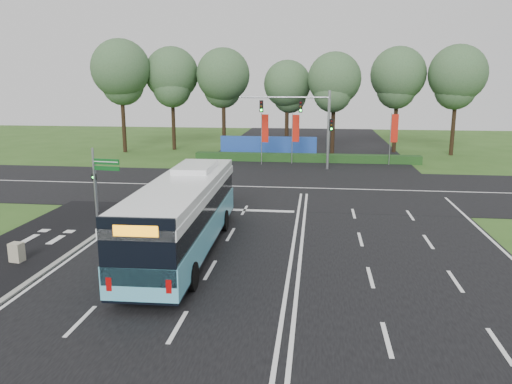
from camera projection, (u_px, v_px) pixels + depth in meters
The scene contains 16 objects.
ground at pixel (294, 238), 25.39m from camera, with size 120.00×120.00×0.00m, color #2F531B.
road_main at pixel (294, 237), 25.39m from camera, with size 20.00×120.00×0.04m, color black.
road_cross at pixel (302, 188), 37.01m from camera, with size 120.00×14.00×0.05m, color black.
bike_path at pixel (31, 246), 23.96m from camera, with size 5.00×18.00×0.06m, color black.
kerb_strip at pixel (79, 248), 23.67m from camera, with size 0.25×18.00×0.12m, color gray.
city_bus at pixel (184, 214), 22.69m from camera, with size 3.07×13.02×3.72m.
pedestrian_signal at pixel (95, 184), 29.71m from camera, with size 0.30×0.41×3.28m.
street_sign at pixel (100, 176), 27.65m from camera, with size 1.63×0.29×4.20m.
utility_cabinet at pixel (17, 253), 21.81m from camera, with size 0.54×0.45×0.90m, color #A89F88.
banner_flag_left at pixel (264, 132), 46.77m from camera, with size 0.70×0.24×4.88m.
banner_flag_mid at pixel (295, 131), 47.29m from camera, with size 0.71×0.15×4.81m.
banner_flag_right at pixel (393, 132), 46.55m from camera, with size 0.72×0.17×4.91m.
traffic_light_gantry at pixel (308, 117), 44.22m from camera, with size 8.41×0.28×7.00m.
hedge at pixel (306, 158), 49.04m from camera, with size 22.00×1.20×0.80m, color #163D16.
blue_hoarding at pixel (268, 147), 51.79m from camera, with size 10.00×0.30×2.20m, color #1D429D.
eucalyptus_row at pixel (276, 75), 54.18m from camera, with size 41.94×9.52×12.32m.
Camera 1 is at (1.00, -24.34, 7.79)m, focal length 35.00 mm.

